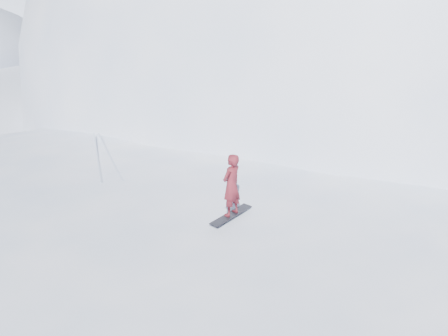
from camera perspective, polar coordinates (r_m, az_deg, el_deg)
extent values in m
plane|color=white|center=(14.49, -11.41, -14.23)|extent=(400.00, 400.00, 0.00)
ellipsoid|color=white|center=(17.04, -8.31, -8.10)|extent=(36.00, 28.00, 4.80)
ellipsoid|color=white|center=(44.40, 17.58, 9.78)|extent=(60.00, 56.00, 56.00)
ellipsoid|color=white|center=(34.30, 4.65, 7.43)|extent=(28.00, 24.00, 18.00)
ellipsoid|color=white|center=(13.05, 12.84, -19.02)|extent=(5.00, 4.50, 0.70)
ellipsoid|color=white|center=(19.82, -17.69, -4.50)|extent=(7.00, 6.30, 1.00)
ellipsoid|color=white|center=(19.12, 9.71, -4.72)|extent=(4.00, 3.60, 0.60)
cube|color=black|center=(12.83, 0.95, -6.13)|extent=(1.47, 1.27, 0.03)
imported|color=maroon|center=(12.41, 0.98, -2.26)|extent=(0.81, 0.77, 1.87)
cube|color=silver|center=(18.35, -16.26, 1.77)|extent=(0.66, 5.98, 0.04)
cube|color=silver|center=(18.32, -14.83, 1.89)|extent=(1.17, 5.91, 0.04)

